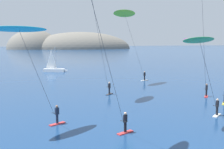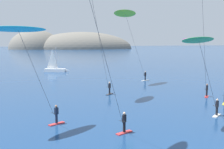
# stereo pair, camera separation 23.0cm
# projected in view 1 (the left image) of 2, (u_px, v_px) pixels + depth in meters

# --- Properties ---
(headland_island) EXTENTS (96.98, 42.17, 30.07)m
(headland_island) POSITION_uv_depth(u_px,v_px,m) (65.00, 49.00, 221.42)
(headland_island) COLOR slate
(headland_island) RESTS_ON ground
(sailboat_near) EXTENTS (5.88, 2.99, 5.70)m
(sailboat_near) POSITION_uv_depth(u_px,v_px,m) (55.00, 69.00, 64.36)
(sailboat_near) COLOR white
(sailboat_near) RESTS_ON ground
(kitesurfer_cyan) EXTENTS (5.91, 4.49, 8.42)m
(kitesurfer_cyan) POSITION_uv_depth(u_px,v_px,m) (23.00, 39.00, 21.21)
(kitesurfer_cyan) COLOR red
(kitesurfer_cyan) RESTS_ON ground
(kitesurfer_lime) EXTENTS (8.28, 5.79, 12.09)m
(kitesurfer_lime) POSITION_uv_depth(u_px,v_px,m) (126.00, 18.00, 45.02)
(kitesurfer_lime) COLOR silver
(kitesurfer_lime) RESTS_ON ground
(kitesurfer_green) EXTENTS (7.00, 4.85, 7.66)m
(kitesurfer_green) POSITION_uv_depth(u_px,v_px,m) (202.00, 47.00, 23.48)
(kitesurfer_green) COLOR silver
(kitesurfer_green) RESTS_ON ground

